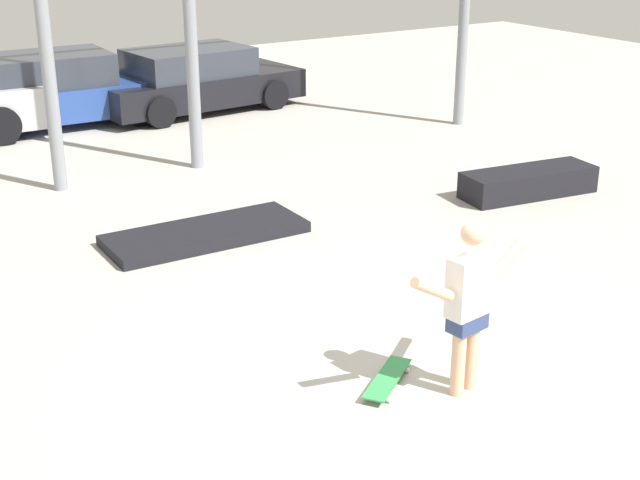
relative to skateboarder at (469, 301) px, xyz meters
The scene contains 7 objects.
ground_plane 1.08m from the skateboarder, 104.73° to the left, with size 36.00×36.00×0.00m, color #B2ADA3.
skateboarder is the anchor object (origin of this frame).
skateboard 1.07m from the skateboarder, 139.67° to the left, with size 0.80×0.65×0.08m.
grind_box 5.94m from the skateboarder, 40.00° to the left, with size 2.07×0.66×0.40m, color black.
manual_pad 4.78m from the skateboarder, 93.92° to the left, with size 2.59×1.01×0.14m, color black.
parked_car_blue 11.82m from the skateboarder, 90.36° to the left, with size 4.15×1.95×1.39m.
parked_car_black 11.83m from the skateboarder, 76.82° to the left, with size 4.42×2.21×1.29m.
Camera 1 is at (-4.67, -5.81, 4.17)m, focal length 50.00 mm.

